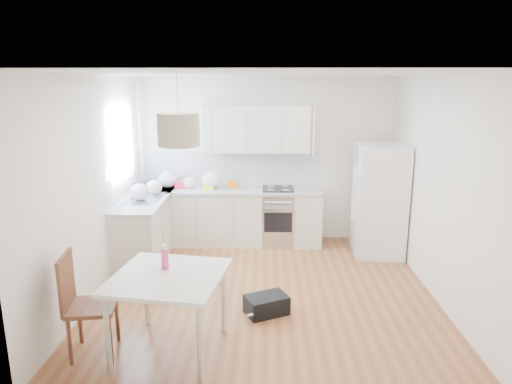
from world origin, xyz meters
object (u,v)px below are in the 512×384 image
(gym_bag, at_px, (267,305))
(refrigerator, at_px, (380,200))
(dining_chair, at_px, (92,304))
(dining_table, at_px, (169,284))

(gym_bag, bearing_deg, refrigerator, 23.48)
(dining_chair, bearing_deg, gym_bag, 17.89)
(refrigerator, relative_size, dining_table, 1.45)
(refrigerator, height_order, dining_chair, refrigerator)
(gym_bag, bearing_deg, dining_chair, -179.75)
(dining_chair, height_order, gym_bag, dining_chair)
(refrigerator, bearing_deg, dining_table, -131.79)
(dining_table, xyz_separation_m, dining_chair, (-0.74, -0.04, -0.20))
(dining_table, bearing_deg, gym_bag, 48.00)
(dining_table, height_order, gym_bag, dining_table)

